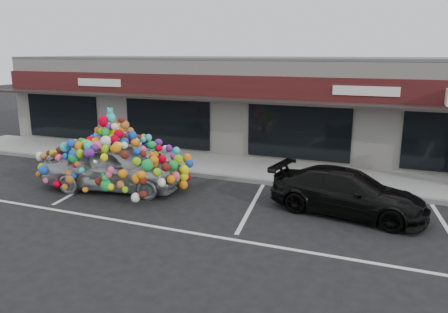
% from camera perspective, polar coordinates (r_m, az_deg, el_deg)
% --- Properties ---
extents(ground, '(90.00, 90.00, 0.00)m').
position_cam_1_polar(ground, '(14.27, -7.38, -5.25)').
color(ground, black).
rests_on(ground, ground).
extents(shop_building, '(24.00, 7.20, 4.31)m').
position_cam_1_polar(shop_building, '(21.41, 3.56, 7.08)').
color(shop_building, silver).
rests_on(shop_building, ground).
extents(sidewalk, '(26.00, 3.00, 0.15)m').
position_cam_1_polar(sidewalk, '(17.69, -1.09, -1.17)').
color(sidewalk, gray).
rests_on(sidewalk, ground).
extents(kerb, '(26.00, 0.18, 0.16)m').
position_cam_1_polar(kerb, '(16.37, -3.14, -2.41)').
color(kerb, slate).
rests_on(kerb, ground).
extents(parking_stripe_left, '(0.73, 4.37, 0.01)m').
position_cam_1_polar(parking_stripe_left, '(16.17, -17.01, -3.47)').
color(parking_stripe_left, silver).
rests_on(parking_stripe_left, ground).
extents(parking_stripe_mid, '(0.73, 4.37, 0.01)m').
position_cam_1_polar(parking_stripe_mid, '(13.37, 3.65, -6.45)').
color(parking_stripe_mid, silver).
rests_on(parking_stripe_mid, ground).
extents(lane_line, '(14.00, 0.12, 0.01)m').
position_cam_1_polar(lane_line, '(11.50, -4.19, -9.91)').
color(lane_line, silver).
rests_on(lane_line, ground).
extents(toy_car, '(3.35, 5.22, 2.89)m').
position_cam_1_polar(toy_car, '(15.16, -14.16, -0.58)').
color(toy_car, gray).
rests_on(toy_car, ground).
extents(black_sedan, '(2.52, 4.66, 1.28)m').
position_cam_1_polar(black_sedan, '(13.04, 15.82, -4.53)').
color(black_sedan, black).
rests_on(black_sedan, ground).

